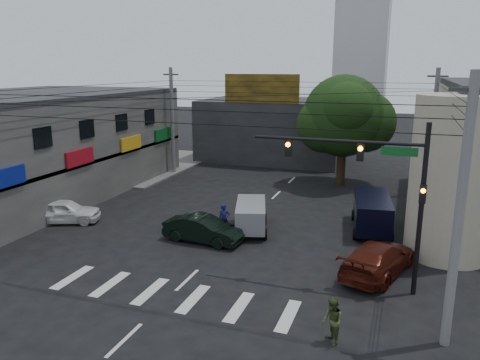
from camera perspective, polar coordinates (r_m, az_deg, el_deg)
The scene contains 18 objects.
ground at distance 23.95m, azimuth -3.28°, elevation -9.13°, with size 160.00×160.00×0.00m, color black.
sidewalk_far_left at distance 47.57m, azimuth -14.97°, elevation 2.08°, with size 16.00×16.00×0.15m, color #514F4C.
building_left at distance 37.90m, azimuth -25.53°, elevation 3.59°, with size 14.00×24.00×7.00m, color #403E3C.
corner_column at distance 24.98m, azimuth 24.48°, elevation 0.24°, with size 4.00×4.00×8.00m, color #9D957D.
building_far at distance 48.41m, azimuth 4.28°, elevation 6.21°, with size 14.00×10.00×6.00m, color #232326.
billboard at distance 43.34m, azimuth 2.63°, elevation 11.07°, with size 7.00×0.30×2.60m, color olive.
street_tree at distance 37.79m, azimuth 12.51°, elevation 7.60°, with size 6.40×6.40×8.70m.
traffic_gantry at distance 19.83m, azimuth 16.66°, elevation 0.13°, with size 7.10×0.35×7.20m.
utility_pole_near_right at distance 16.59m, azimuth 25.15°, elevation -4.05°, with size 0.32×0.32×9.20m, color #59595B.
utility_pole_far_left at distance 41.32m, azimuth -8.25°, elevation 7.06°, with size 0.32×0.32×9.20m, color #59595B.
utility_pole_far_right at distance 36.65m, azimuth 22.39°, elevation 5.33°, with size 0.32×0.32×9.20m, color #59595B.
dark_sedan at distance 25.49m, azimuth -4.53°, elevation -5.98°, with size 4.46×1.87×1.43m, color black.
white_compact at distance 30.39m, azimuth -20.63°, elevation -3.57°, with size 4.56×3.18×1.44m, color white.
maroon_sedan at distance 22.53m, azimuth 16.52°, elevation -9.15°, with size 3.63×5.60×1.51m, color #411109.
silver_minivan at distance 26.96m, azimuth 1.32°, elevation -4.55°, with size 2.70×4.20×1.68m, color gray, non-canonical shape.
navy_van at distance 28.07m, azimuth 15.78°, elevation -3.98°, with size 2.56×5.25×2.02m, color black, non-canonical shape.
traffic_officer at distance 26.44m, azimuth -1.96°, elevation -4.82°, with size 0.77×0.70×1.77m, color #121640.
pedestrian_olive at distance 16.90m, azimuth 11.18°, elevation -16.56°, with size 0.97×1.03×1.68m, color #3A4721.
Camera 1 is at (8.66, -20.31, 9.29)m, focal length 35.00 mm.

